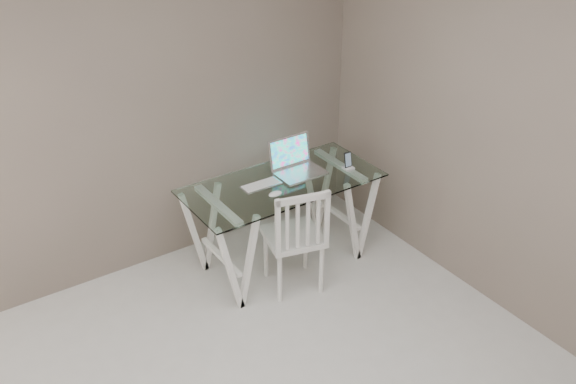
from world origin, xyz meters
The scene contains 7 objects.
room centered at (-0.06, 0.02, 1.72)m, with size 4.50×4.52×2.71m.
desk centered at (0.97, 1.61, 0.38)m, with size 1.50×0.70×0.75m.
chair centered at (0.87, 1.27, 0.49)m, with size 0.49×0.49×0.89m.
laptop centered at (1.15, 1.70, 0.81)m, with size 0.37×0.30×0.26m.
keyboard centered at (0.80, 1.65, 0.75)m, with size 0.30×0.13×0.01m, color silver.
mouse centered at (0.81, 1.46, 0.76)m, with size 0.11×0.06×0.03m, color white.
phone_dock centered at (1.51, 1.50, 0.78)m, with size 0.07×0.07×0.14m.
Camera 1 is at (-1.36, -1.92, 3.06)m, focal length 40.00 mm.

